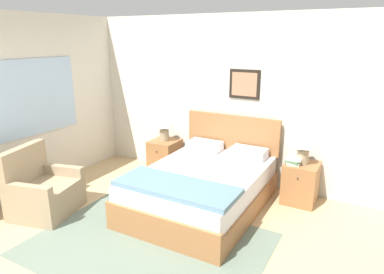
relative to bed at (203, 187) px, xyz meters
The scene contains 13 objects.
ground_plane 1.73m from the bed, 99.49° to the right, with size 16.00×16.00×0.00m, color tan.
wall_back 1.53m from the bed, 103.99° to the left, with size 6.84×0.09×2.60m.
wall_left 2.74m from the bed, behind, with size 0.08×5.17×2.60m.
area_rug_main 1.15m from the bed, 96.44° to the right, with size 2.57×1.89×0.01m.
bed is the anchor object (origin of this frame).
armchair 2.12m from the bed, 146.91° to the right, with size 0.87×0.92×0.89m.
nightstand_near_window 1.39m from the bed, 144.89° to the left, with size 0.45×0.50×0.57m.
nightstand_by_door 1.39m from the bed, 35.11° to the left, with size 0.45×0.50×0.57m.
table_lamp_near_window 1.51m from the bed, 145.02° to the left, with size 0.28×0.28×0.48m.
table_lamp_by_door 1.50m from the bed, 35.04° to the left, with size 0.28×0.28×0.48m.
book_thick_bottom 1.31m from the bed, 35.96° to the left, with size 0.17×0.25×0.03m.
book_hardcover_middle 1.32m from the bed, 35.96° to the left, with size 0.21×0.27×0.03m.
book_novel_upper 1.33m from the bed, 35.96° to the left, with size 0.21×0.22×0.04m.
Camera 1 is at (2.22, -2.14, 2.26)m, focal length 32.00 mm.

